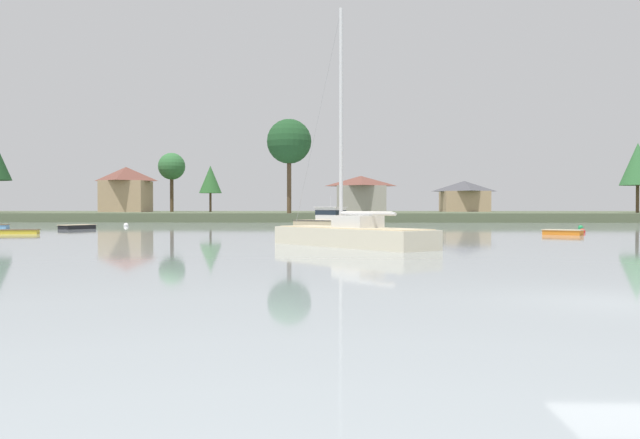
{
  "coord_description": "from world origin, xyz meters",
  "views": [
    {
      "loc": [
        -5.86,
        -13.98,
        1.98
      ],
      "look_at": [
        -7.75,
        42.19,
        0.95
      ],
      "focal_mm": 37.13,
      "sensor_mm": 36.0,
      "label": 1
    }
  ],
  "objects_px": {
    "dinghy_black": "(77,227)",
    "cruiser_sand": "(333,223)",
    "dinghy_teal": "(350,230)",
    "mooring_buoy_green": "(581,228)",
    "mooring_buoy_red": "(582,232)",
    "dinghy_yellow": "(19,232)",
    "sailboat_cream": "(351,241)",
    "mooring_buoy_white": "(126,225)",
    "dinghy_navy": "(310,224)",
    "dinghy_orange": "(563,233)"
  },
  "relations": [
    {
      "from": "mooring_buoy_green",
      "to": "mooring_buoy_white",
      "type": "bearing_deg",
      "value": 171.95
    },
    {
      "from": "mooring_buoy_red",
      "to": "dinghy_navy",
      "type": "bearing_deg",
      "value": 134.88
    },
    {
      "from": "mooring_buoy_green",
      "to": "mooring_buoy_white",
      "type": "xyz_separation_m",
      "value": [
        -45.28,
        6.4,
        0.01
      ]
    },
    {
      "from": "cruiser_sand",
      "to": "dinghy_yellow",
      "type": "distance_m",
      "value": 27.29
    },
    {
      "from": "dinghy_teal",
      "to": "cruiser_sand",
      "type": "bearing_deg",
      "value": 100.32
    },
    {
      "from": "dinghy_teal",
      "to": "mooring_buoy_green",
      "type": "bearing_deg",
      "value": 21.11
    },
    {
      "from": "sailboat_cream",
      "to": "dinghy_teal",
      "type": "xyz_separation_m",
      "value": [
        0.22,
        20.99,
        -0.15
      ]
    },
    {
      "from": "dinghy_yellow",
      "to": "dinghy_black",
      "type": "bearing_deg",
      "value": 90.96
    },
    {
      "from": "dinghy_orange",
      "to": "mooring_buoy_white",
      "type": "bearing_deg",
      "value": 151.41
    },
    {
      "from": "dinghy_teal",
      "to": "mooring_buoy_red",
      "type": "distance_m",
      "value": 18.21
    },
    {
      "from": "mooring_buoy_red",
      "to": "mooring_buoy_green",
      "type": "height_order",
      "value": "mooring_buoy_red"
    },
    {
      "from": "sailboat_cream",
      "to": "mooring_buoy_red",
      "type": "height_order",
      "value": "sailboat_cream"
    },
    {
      "from": "sailboat_cream",
      "to": "mooring_buoy_green",
      "type": "bearing_deg",
      "value": 53.26
    },
    {
      "from": "dinghy_black",
      "to": "mooring_buoy_green",
      "type": "xyz_separation_m",
      "value": [
        46.74,
        2.91,
        -0.06
      ]
    },
    {
      "from": "dinghy_navy",
      "to": "sailboat_cream",
      "type": "bearing_deg",
      "value": -84.37
    },
    {
      "from": "sailboat_cream",
      "to": "dinghy_black",
      "type": "xyz_separation_m",
      "value": [
        -24.81,
        26.46,
        -0.14
      ]
    },
    {
      "from": "cruiser_sand",
      "to": "mooring_buoy_red",
      "type": "height_order",
      "value": "cruiser_sand"
    },
    {
      "from": "dinghy_orange",
      "to": "mooring_buoy_green",
      "type": "height_order",
      "value": "dinghy_orange"
    },
    {
      "from": "sailboat_cream",
      "to": "cruiser_sand",
      "type": "bearing_deg",
      "value": 92.55
    },
    {
      "from": "cruiser_sand",
      "to": "dinghy_orange",
      "type": "distance_m",
      "value": 22.26
    },
    {
      "from": "mooring_buoy_green",
      "to": "dinghy_orange",
      "type": "bearing_deg",
      "value": -113.87
    },
    {
      "from": "dinghy_orange",
      "to": "mooring_buoy_white",
      "type": "distance_m",
      "value": 44.15
    },
    {
      "from": "dinghy_navy",
      "to": "dinghy_yellow",
      "type": "xyz_separation_m",
      "value": [
        -20.55,
        -26.11,
        -0.01
      ]
    },
    {
      "from": "dinghy_teal",
      "to": "mooring_buoy_red",
      "type": "xyz_separation_m",
      "value": [
        18.08,
        -2.17,
        -0.05
      ]
    },
    {
      "from": "dinghy_teal",
      "to": "dinghy_yellow",
      "type": "height_order",
      "value": "dinghy_teal"
    },
    {
      "from": "mooring_buoy_green",
      "to": "mooring_buoy_white",
      "type": "relative_size",
      "value": 0.92
    },
    {
      "from": "dinghy_navy",
      "to": "mooring_buoy_white",
      "type": "height_order",
      "value": "mooring_buoy_white"
    },
    {
      "from": "sailboat_cream",
      "to": "dinghy_black",
      "type": "relative_size",
      "value": 3.52
    },
    {
      "from": "dinghy_teal",
      "to": "mooring_buoy_white",
      "type": "height_order",
      "value": "mooring_buoy_white"
    },
    {
      "from": "sailboat_cream",
      "to": "dinghy_navy",
      "type": "relative_size",
      "value": 3.76
    },
    {
      "from": "mooring_buoy_white",
      "to": "sailboat_cream",
      "type": "bearing_deg",
      "value": -56.86
    },
    {
      "from": "dinghy_navy",
      "to": "mooring_buoy_green",
      "type": "height_order",
      "value": "mooring_buoy_green"
    },
    {
      "from": "dinghy_black",
      "to": "cruiser_sand",
      "type": "xyz_separation_m",
      "value": [
        23.51,
        2.88,
        0.33
      ]
    },
    {
      "from": "mooring_buoy_white",
      "to": "dinghy_navy",
      "type": "bearing_deg",
      "value": 15.91
    },
    {
      "from": "dinghy_black",
      "to": "mooring_buoy_white",
      "type": "height_order",
      "value": "dinghy_black"
    },
    {
      "from": "dinghy_teal",
      "to": "dinghy_yellow",
      "type": "relative_size",
      "value": 1.09
    },
    {
      "from": "dinghy_navy",
      "to": "dinghy_yellow",
      "type": "bearing_deg",
      "value": -128.21
    },
    {
      "from": "dinghy_black",
      "to": "mooring_buoy_green",
      "type": "relative_size",
      "value": 7.09
    },
    {
      "from": "dinghy_orange",
      "to": "dinghy_navy",
      "type": "bearing_deg",
      "value": 126.2
    },
    {
      "from": "dinghy_orange",
      "to": "mooring_buoy_red",
      "type": "bearing_deg",
      "value": 55.33
    },
    {
      "from": "cruiser_sand",
      "to": "mooring_buoy_white",
      "type": "height_order",
      "value": "cruiser_sand"
    },
    {
      "from": "sailboat_cream",
      "to": "dinghy_yellow",
      "type": "xyz_separation_m",
      "value": [
        -24.62,
        15.16,
        -0.16
      ]
    },
    {
      "from": "sailboat_cream",
      "to": "dinghy_navy",
      "type": "xyz_separation_m",
      "value": [
        -4.07,
        41.27,
        -0.16
      ]
    },
    {
      "from": "dinghy_yellow",
      "to": "mooring_buoy_white",
      "type": "bearing_deg",
      "value": 86.49
    },
    {
      "from": "dinghy_yellow",
      "to": "dinghy_orange",
      "type": "bearing_deg",
      "value": -0.73
    },
    {
      "from": "sailboat_cream",
      "to": "cruiser_sand",
      "type": "xyz_separation_m",
      "value": [
        -1.3,
        29.34,
        0.19
      ]
    },
    {
      "from": "dinghy_black",
      "to": "mooring_buoy_red",
      "type": "relative_size",
      "value": 6.87
    },
    {
      "from": "cruiser_sand",
      "to": "dinghy_yellow",
      "type": "xyz_separation_m",
      "value": [
        -23.32,
        -14.18,
        -0.36
      ]
    },
    {
      "from": "dinghy_navy",
      "to": "mooring_buoy_red",
      "type": "relative_size",
      "value": 6.44
    },
    {
      "from": "dinghy_navy",
      "to": "mooring_buoy_red",
      "type": "height_order",
      "value": "mooring_buoy_red"
    }
  ]
}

